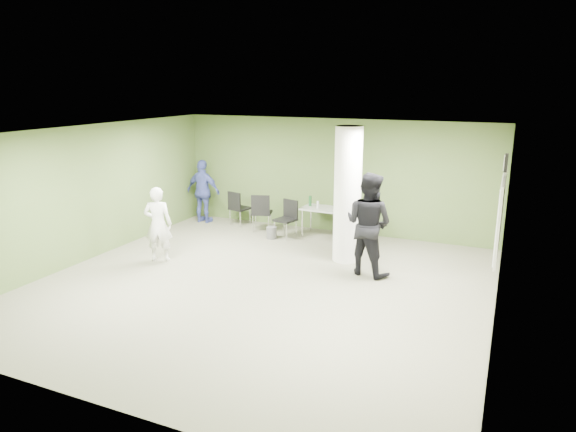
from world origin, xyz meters
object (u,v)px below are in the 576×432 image
at_px(chair_back_left, 238,206).
at_px(man_black, 368,224).
at_px(man_blue, 203,191).
at_px(woman_white, 158,224).
at_px(folding_table, 332,211).

relative_size(chair_back_left, man_black, 0.45).
height_order(man_black, man_blue, man_black).
distance_m(chair_back_left, man_black, 4.56).
bearing_deg(woman_white, man_black, 170.36).
bearing_deg(chair_back_left, man_black, 167.67).
xyz_separation_m(chair_back_left, man_blue, (-0.98, -0.08, 0.31)).
distance_m(chair_back_left, woman_white, 3.10).
distance_m(chair_back_left, man_blue, 1.04).
relative_size(chair_back_left, man_blue, 0.54).
height_order(woman_white, man_black, man_black).
bearing_deg(man_blue, man_black, 159.86).
bearing_deg(woman_white, folding_table, -155.45).
xyz_separation_m(folding_table, woman_white, (-2.75, -3.03, 0.13)).
bearing_deg(man_blue, chair_back_left, -173.92).
bearing_deg(woman_white, chair_back_left, -116.01).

